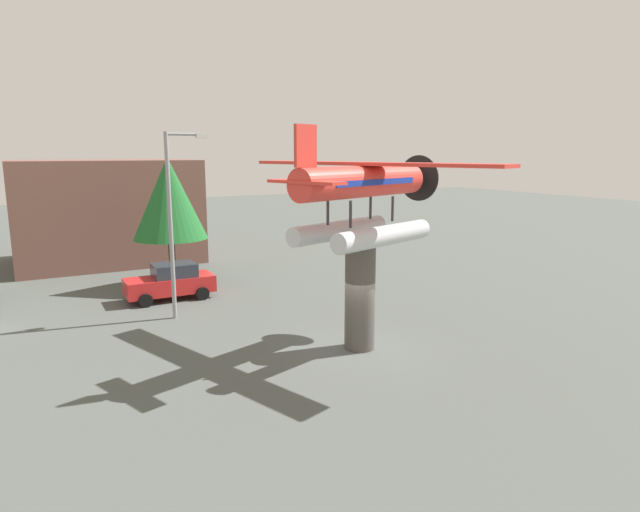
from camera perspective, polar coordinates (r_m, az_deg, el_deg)
name	(u,v)px	position (r m, az deg, el deg)	size (l,w,h in m)	color
ground_plane	(359,348)	(20.41, 4.12, -9.57)	(140.00, 140.00, 0.00)	#4C514C
display_pedestal	(360,296)	(19.82, 4.20, -4.22)	(1.10, 1.10, 3.94)	#4C4742
floatplane_monument	(364,195)	(19.30, 4.59, 6.35)	(7.20, 10.20, 4.00)	silver
car_mid_red	(171,282)	(27.63, -15.34, -2.59)	(4.20, 2.02, 1.76)	red
streetlight_primary	(174,212)	(23.83, -14.99, 4.43)	(1.84, 0.28, 7.93)	gray
storefront_building	(106,211)	(38.52, -21.48, 4.41)	(11.09, 7.99, 6.62)	brown
tree_east	(169,199)	(29.69, -15.51, 5.80)	(3.84, 3.84, 6.87)	brown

